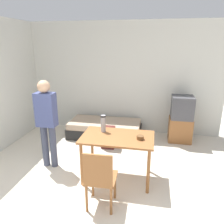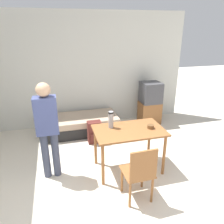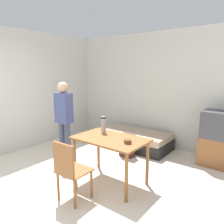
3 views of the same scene
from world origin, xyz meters
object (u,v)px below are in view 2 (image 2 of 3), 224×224
(thermos_flask, at_px, (111,119))
(tv, at_px, (150,103))
(mate_bowl, at_px, (151,127))
(wooden_chair, at_px, (140,172))
(daybed, at_px, (81,124))
(person_standing, at_px, (47,125))
(dining_table, at_px, (129,135))
(backpack, at_px, (95,132))

(thermos_flask, bearing_deg, tv, 47.69)
(mate_bowl, bearing_deg, wooden_chair, -122.70)
(tv, relative_size, thermos_flask, 3.72)
(daybed, relative_size, wooden_chair, 1.95)
(tv, relative_size, mate_bowl, 9.57)
(tv, bearing_deg, wooden_chair, -116.95)
(daybed, height_order, person_standing, person_standing)
(daybed, bearing_deg, dining_table, -70.33)
(mate_bowl, bearing_deg, thermos_flask, 162.64)
(tv, bearing_deg, person_standing, -147.11)
(wooden_chair, height_order, person_standing, person_standing)
(dining_table, distance_m, backpack, 1.22)
(tv, xyz_separation_m, thermos_flask, (-1.44, -1.58, 0.37))
(dining_table, height_order, wooden_chair, wooden_chair)
(thermos_flask, height_order, mate_bowl, thermos_flask)
(dining_table, xyz_separation_m, backpack, (-0.39, 1.07, -0.42))
(mate_bowl, xyz_separation_m, backpack, (-0.75, 1.12, -0.55))
(person_standing, bearing_deg, wooden_chair, -37.89)
(person_standing, distance_m, thermos_flask, 1.01)
(daybed, distance_m, dining_table, 1.83)
(thermos_flask, height_order, backpack, thermos_flask)
(wooden_chair, bearing_deg, mate_bowl, 57.30)
(mate_bowl, bearing_deg, person_standing, 173.37)
(tv, height_order, person_standing, person_standing)
(backpack, bearing_deg, person_standing, -133.98)
(thermos_flask, bearing_deg, person_standing, -179.65)
(daybed, relative_size, thermos_flask, 6.02)
(daybed, height_order, dining_table, dining_table)
(mate_bowl, relative_size, backpack, 0.23)
(wooden_chair, distance_m, person_standing, 1.55)
(wooden_chair, relative_size, mate_bowl, 7.93)
(dining_table, bearing_deg, backpack, 109.98)
(person_standing, relative_size, backpack, 3.31)
(tv, xyz_separation_m, wooden_chair, (-1.27, -2.50, -0.05))
(tv, bearing_deg, backpack, -157.05)
(backpack, bearing_deg, daybed, 109.10)
(daybed, xyz_separation_m, mate_bowl, (0.96, -1.71, 0.60))
(tv, xyz_separation_m, backpack, (-1.56, -0.66, -0.30))
(daybed, height_order, tv, tv)
(wooden_chair, relative_size, backpack, 1.84)
(tv, relative_size, person_standing, 0.67)
(daybed, height_order, mate_bowl, mate_bowl)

